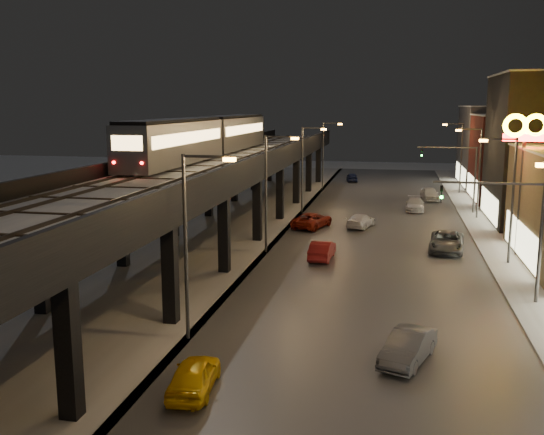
{
  "coord_description": "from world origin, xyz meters",
  "views": [
    {
      "loc": [
        8.9,
        -13.45,
        11.18
      ],
      "look_at": [
        2.19,
        19.24,
        5.0
      ],
      "focal_mm": 40.0,
      "sensor_mm": 36.0,
      "label": 1
    }
  ],
  "objects_px": {
    "subway_train": "(208,136)",
    "car_onc_silver": "(408,348)",
    "car_mid_dark": "(361,221)",
    "car_onc_dark": "(447,242)",
    "car_onc_white": "(415,205)",
    "car_near_white": "(322,251)",
    "car_mid_silver": "(312,221)",
    "car_onc_red": "(430,194)",
    "car_taxi": "(194,377)",
    "car_far_white": "(352,178)"
  },
  "relations": [
    {
      "from": "car_near_white",
      "to": "car_onc_red",
      "type": "relative_size",
      "value": 0.93
    },
    {
      "from": "car_mid_dark",
      "to": "car_onc_silver",
      "type": "relative_size",
      "value": 1.03
    },
    {
      "from": "car_mid_silver",
      "to": "car_onc_white",
      "type": "height_order",
      "value": "car_mid_silver"
    },
    {
      "from": "car_far_white",
      "to": "car_onc_dark",
      "type": "distance_m",
      "value": 43.84
    },
    {
      "from": "car_mid_silver",
      "to": "car_far_white",
      "type": "height_order",
      "value": "car_mid_silver"
    },
    {
      "from": "car_near_white",
      "to": "car_onc_dark",
      "type": "distance_m",
      "value": 10.15
    },
    {
      "from": "car_near_white",
      "to": "car_mid_silver",
      "type": "height_order",
      "value": "car_mid_silver"
    },
    {
      "from": "car_far_white",
      "to": "car_onc_dark",
      "type": "height_order",
      "value": "car_onc_dark"
    },
    {
      "from": "car_near_white",
      "to": "car_mid_silver",
      "type": "xyz_separation_m",
      "value": [
        -2.32,
        11.44,
        0.01
      ]
    },
    {
      "from": "car_near_white",
      "to": "car_onc_white",
      "type": "bearing_deg",
      "value": -105.08
    },
    {
      "from": "car_taxi",
      "to": "car_near_white",
      "type": "bearing_deg",
      "value": -101.88
    },
    {
      "from": "car_onc_white",
      "to": "car_onc_red",
      "type": "bearing_deg",
      "value": 77.93
    },
    {
      "from": "car_mid_dark",
      "to": "car_onc_dark",
      "type": "xyz_separation_m",
      "value": [
        7.07,
        -8.05,
        0.12
      ]
    },
    {
      "from": "car_onc_white",
      "to": "car_mid_dark",
      "type": "bearing_deg",
      "value": -114.75
    },
    {
      "from": "subway_train",
      "to": "car_near_white",
      "type": "distance_m",
      "value": 18.71
    },
    {
      "from": "car_near_white",
      "to": "car_mid_silver",
      "type": "bearing_deg",
      "value": -76.02
    },
    {
      "from": "car_onc_dark",
      "to": "car_mid_dark",
      "type": "bearing_deg",
      "value": 137.41
    },
    {
      "from": "car_taxi",
      "to": "car_onc_white",
      "type": "xyz_separation_m",
      "value": [
        9.64,
        44.7,
        0.01
      ]
    },
    {
      "from": "car_near_white",
      "to": "car_mid_dark",
      "type": "distance_m",
      "value": 12.62
    },
    {
      "from": "car_mid_dark",
      "to": "car_taxi",
      "type": "bearing_deg",
      "value": 97.59
    },
    {
      "from": "car_onc_silver",
      "to": "car_onc_dark",
      "type": "relative_size",
      "value": 0.78
    },
    {
      "from": "car_onc_white",
      "to": "car_onc_red",
      "type": "distance_m",
      "value": 8.05
    },
    {
      "from": "car_mid_dark",
      "to": "car_far_white",
      "type": "bearing_deg",
      "value": -69.46
    },
    {
      "from": "car_near_white",
      "to": "car_mid_dark",
      "type": "bearing_deg",
      "value": -96.98
    },
    {
      "from": "car_onc_dark",
      "to": "car_far_white",
      "type": "bearing_deg",
      "value": 109.84
    },
    {
      "from": "car_far_white",
      "to": "car_onc_red",
      "type": "distance_m",
      "value": 19.36
    },
    {
      "from": "car_taxi",
      "to": "car_onc_silver",
      "type": "distance_m",
      "value": 9.48
    },
    {
      "from": "car_taxi",
      "to": "car_onc_red",
      "type": "xyz_separation_m",
      "value": [
        11.55,
        52.52,
        0.09
      ]
    },
    {
      "from": "car_taxi",
      "to": "car_near_white",
      "type": "height_order",
      "value": "car_near_white"
    },
    {
      "from": "car_mid_silver",
      "to": "car_mid_dark",
      "type": "xyz_separation_m",
      "value": [
        4.4,
        1.01,
        -0.07
      ]
    },
    {
      "from": "subway_train",
      "to": "car_far_white",
      "type": "xyz_separation_m",
      "value": [
        11.06,
        35.18,
        -7.72
      ]
    },
    {
      "from": "subway_train",
      "to": "car_far_white",
      "type": "distance_m",
      "value": 37.67
    },
    {
      "from": "car_taxi",
      "to": "car_onc_dark",
      "type": "xyz_separation_m",
      "value": [
        11.55,
        26.26,
        0.08
      ]
    },
    {
      "from": "car_mid_silver",
      "to": "car_onc_dark",
      "type": "bearing_deg",
      "value": 165.31
    },
    {
      "from": "car_onc_silver",
      "to": "car_onc_white",
      "type": "relative_size",
      "value": 0.9
    },
    {
      "from": "car_far_white",
      "to": "car_onc_white",
      "type": "distance_m",
      "value": 25.6
    },
    {
      "from": "car_onc_silver",
      "to": "car_onc_white",
      "type": "height_order",
      "value": "car_onc_silver"
    },
    {
      "from": "car_far_white",
      "to": "car_onc_white",
      "type": "relative_size",
      "value": 0.81
    },
    {
      "from": "subway_train",
      "to": "car_onc_silver",
      "type": "bearing_deg",
      "value": -57.97
    },
    {
      "from": "car_onc_dark",
      "to": "car_onc_white",
      "type": "relative_size",
      "value": 1.16
    },
    {
      "from": "car_onc_white",
      "to": "car_onc_silver",
      "type": "bearing_deg",
      "value": -90.27
    },
    {
      "from": "car_mid_dark",
      "to": "car_onc_dark",
      "type": "bearing_deg",
      "value": 146.31
    },
    {
      "from": "car_near_white",
      "to": "car_far_white",
      "type": "relative_size",
      "value": 1.11
    },
    {
      "from": "car_far_white",
      "to": "car_taxi",
      "type": "bearing_deg",
      "value": 81.55
    },
    {
      "from": "subway_train",
      "to": "car_onc_dark",
      "type": "bearing_deg",
      "value": -19.07
    },
    {
      "from": "subway_train",
      "to": "car_mid_silver",
      "type": "distance_m",
      "value": 12.59
    },
    {
      "from": "car_taxi",
      "to": "car_mid_silver",
      "type": "bearing_deg",
      "value": -95.74
    },
    {
      "from": "car_mid_dark",
      "to": "car_onc_white",
      "type": "bearing_deg",
      "value": -101.36
    },
    {
      "from": "car_far_white",
      "to": "car_onc_white",
      "type": "xyz_separation_m",
      "value": [
        8.48,
        -24.15,
        0.03
      ]
    },
    {
      "from": "car_near_white",
      "to": "car_onc_dark",
      "type": "relative_size",
      "value": 0.78
    }
  ]
}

